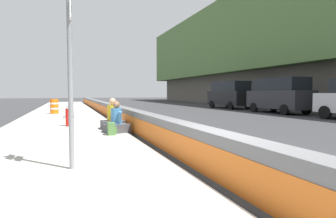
% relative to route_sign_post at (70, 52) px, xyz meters
% --- Properties ---
extents(ground_plane, '(160.00, 160.00, 0.00)m').
position_rel_route_sign_post_xyz_m(ground_plane, '(-1.02, -2.32, -2.21)').
color(ground_plane, '#353538').
rests_on(ground_plane, ground).
extents(sidewalk_strip, '(80.00, 4.40, 0.14)m').
position_rel_route_sign_post_xyz_m(sidewalk_strip, '(-1.02, 0.33, -2.14)').
color(sidewalk_strip, '#B5B2A8').
rests_on(sidewalk_strip, ground_plane).
extents(jersey_barrier, '(76.00, 0.45, 0.85)m').
position_rel_route_sign_post_xyz_m(jersey_barrier, '(-1.02, -2.32, -1.79)').
color(jersey_barrier, slate).
rests_on(jersey_barrier, ground_plane).
extents(route_sign_post, '(0.44, 0.09, 3.60)m').
position_rel_route_sign_post_xyz_m(route_sign_post, '(0.00, 0.00, 0.00)').
color(route_sign_post, gray).
rests_on(route_sign_post, sidewalk_strip).
extents(fire_hydrant, '(0.26, 0.46, 0.88)m').
position_rel_route_sign_post_xyz_m(fire_hydrant, '(6.80, 0.03, -1.62)').
color(fire_hydrant, red).
rests_on(fire_hydrant, sidewalk_strip).
extents(seated_person_foreground, '(0.86, 0.94, 1.07)m').
position_rel_route_sign_post_xyz_m(seated_person_foreground, '(4.34, -1.51, -1.74)').
color(seated_person_foreground, '#424247').
rests_on(seated_person_foreground, sidewalk_strip).
extents(seated_person_middle, '(0.75, 0.87, 1.16)m').
position_rel_route_sign_post_xyz_m(seated_person_middle, '(5.36, -1.54, -1.71)').
color(seated_person_middle, '#424247').
rests_on(seated_person_middle, sidewalk_strip).
extents(backpack, '(0.32, 0.28, 0.40)m').
position_rel_route_sign_post_xyz_m(backpack, '(3.82, -1.26, -1.88)').
color(backpack, '#4C7A3D').
rests_on(backpack, sidewalk_strip).
extents(construction_barrel, '(0.54, 0.54, 0.95)m').
position_rel_route_sign_post_xyz_m(construction_barrel, '(14.34, 0.88, -1.59)').
color(construction_barrel, orange).
rests_on(construction_barrel, sidewalk_strip).
extents(parked_car_third, '(5.11, 2.12, 2.56)m').
position_rel_route_sign_post_xyz_m(parked_car_third, '(11.22, -14.52, -0.86)').
color(parked_car_third, '#28282D').
rests_on(parked_car_third, ground_plane).
extents(parked_car_fourth, '(5.14, 2.19, 2.56)m').
position_rel_route_sign_post_xyz_m(parked_car_fourth, '(17.82, -14.50, -0.86)').
color(parked_car_fourth, black).
rests_on(parked_car_fourth, ground_plane).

